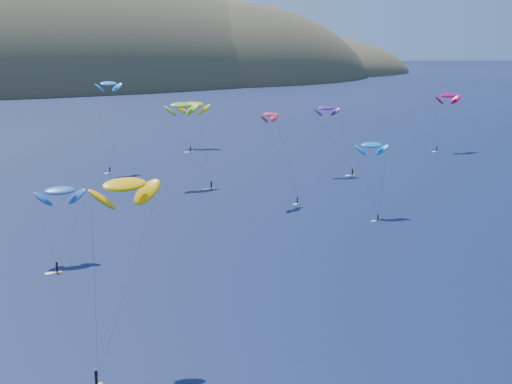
{
  "coord_description": "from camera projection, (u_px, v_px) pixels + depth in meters",
  "views": [
    {
      "loc": [
        -57.63,
        -48.17,
        41.49
      ],
      "look_at": [
        5.61,
        80.0,
        9.0
      ],
      "focal_mm": 50.0,
      "sensor_mm": 36.0,
      "label": 1
    }
  ],
  "objects": [
    {
      "name": "kitesurfer_11",
      "position": [
        193.0,
        104.0,
        256.84
      ],
      "size": [
        13.05,
        16.55,
        18.75
      ],
      "rotation": [
        0.0,
        0.0,
        -0.43
      ],
      "color": "yellow",
      "rests_on": "ground"
    },
    {
      "name": "kitesurfer_2",
      "position": [
        125.0,
        185.0,
        88.52
      ],
      "size": [
        12.09,
        10.13,
        25.38
      ],
      "rotation": [
        0.0,
        0.0,
        0.26
      ],
      "color": "yellow",
      "rests_on": "ground"
    },
    {
      "name": "kitesurfer_9",
      "position": [
        269.0,
        115.0,
        173.14
      ],
      "size": [
        8.84,
        9.45,
        23.35
      ],
      "rotation": [
        0.0,
        0.0,
        0.52
      ],
      "color": "yellow",
      "rests_on": "ground"
    },
    {
      "name": "kitesurfer_5",
      "position": [
        372.0,
        145.0,
        162.96
      ],
      "size": [
        8.24,
        10.74,
        17.97
      ],
      "rotation": [
        0.0,
        0.0,
        -0.34
      ],
      "color": "yellow",
      "rests_on": "ground"
    },
    {
      "name": "kitesurfer_4",
      "position": [
        108.0,
        84.0,
        212.57
      ],
      "size": [
        8.73,
        8.83,
        28.28
      ],
      "rotation": [
        0.0,
        0.0,
        0.19
      ],
      "color": "yellow",
      "rests_on": "ground"
    },
    {
      "name": "island",
      "position": [
        34.0,
        95.0,
        587.34
      ],
      "size": [
        730.0,
        300.0,
        210.0
      ],
      "color": "#3D3526",
      "rests_on": "ground"
    },
    {
      "name": "kitesurfer_10",
      "position": [
        60.0,
        191.0,
        130.31
      ],
      "size": [
        8.96,
        10.8,
        15.27
      ],
      "rotation": [
        0.0,
        0.0,
        -0.09
      ],
      "color": "yellow",
      "rests_on": "ground"
    },
    {
      "name": "kitesurfer_8",
      "position": [
        448.0,
        96.0,
        249.75
      ],
      "size": [
        11.34,
        5.3,
        21.98
      ],
      "rotation": [
        0.0,
        0.0,
        -0.07
      ],
      "color": "yellow",
      "rests_on": "ground"
    },
    {
      "name": "kitesurfer_3",
      "position": [
        181.0,
        105.0,
        192.8
      ],
      "size": [
        10.03,
        12.39,
        24.37
      ],
      "rotation": [
        0.0,
        0.0,
        0.04
      ],
      "color": "yellow",
      "rests_on": "ground"
    },
    {
      "name": "kitesurfer_6",
      "position": [
        327.0,
        108.0,
        208.5
      ],
      "size": [
        9.76,
        10.43,
        21.48
      ],
      "rotation": [
        0.0,
        0.0,
        -0.26
      ],
      "color": "yellow",
      "rests_on": "ground"
    }
  ]
}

